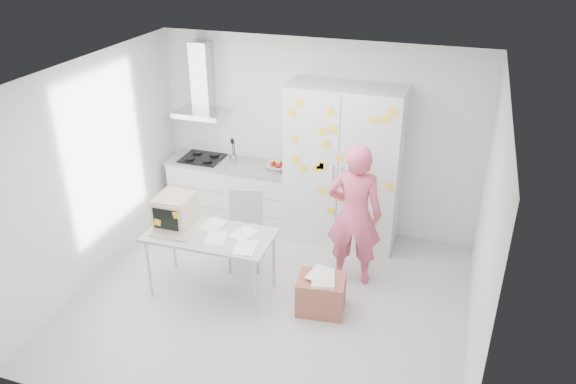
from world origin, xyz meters
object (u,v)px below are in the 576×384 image
(cardboard_box, at_px, (321,294))
(chair, at_px, (245,225))
(person, at_px, (354,215))
(desk, at_px, (187,221))

(cardboard_box, bearing_deg, chair, 151.24)
(person, xyz_separation_m, desk, (-1.83, -0.73, -0.02))
(cardboard_box, bearing_deg, desk, -179.66)
(person, xyz_separation_m, chair, (-1.38, -0.07, -0.35))
(chair, distance_m, cardboard_box, 1.40)
(desk, bearing_deg, person, 21.02)
(desk, relative_size, cardboard_box, 2.55)
(chair, bearing_deg, desk, -139.45)
(desk, height_order, chair, desk)
(chair, height_order, cardboard_box, chair)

